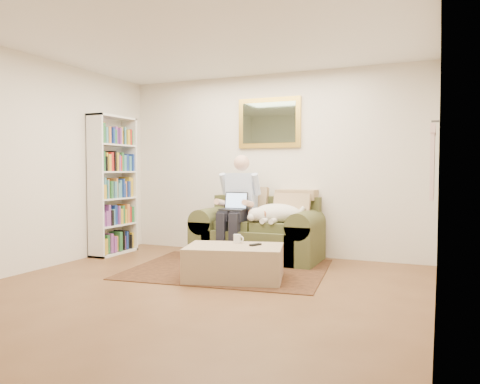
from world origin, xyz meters
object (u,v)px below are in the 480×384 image
Objects in this scene: sofa at (258,238)px; seated_man at (236,207)px; ottoman at (234,263)px; coffee_mug at (237,239)px; bookshelf at (113,185)px; sleeping_dog at (277,213)px; laptop at (234,205)px.

sofa is 1.19× the size of seated_man.
sofa is at bearing 98.89° from ottoman.
sofa reaches higher than coffee_mug.
ottoman is 0.53× the size of bookshelf.
bookshelf is at bearing -168.22° from sofa.
sleeping_dog is at bearing 84.50° from ottoman.
laptop is (0.00, -0.07, 0.03)m from seated_man.
bookshelf reaches higher than ottoman.
laptop is at bearing -90.00° from seated_man.
bookshelf is at bearing -173.34° from laptop.
laptop is at bearing 115.83° from coffee_mug.
laptop is at bearing 6.66° from bookshelf.
ottoman is at bearing -81.11° from sofa.
sofa is 1.62× the size of ottoman.
laptop is (-0.25, -0.22, 0.46)m from sofa.
bookshelf is (-2.24, 0.61, 0.57)m from coffee_mug.
seated_man is 4.33× the size of laptop.
sleeping_dog is (0.56, 0.14, -0.10)m from laptop.
bookshelf is at bearing -171.32° from seated_man.
bookshelf is (-2.40, -0.35, 0.35)m from sleeping_dog.
sofa is at bearing 41.02° from laptop.
sleeping_dog is 1.25m from ottoman.
sofa is at bearing 97.85° from coffee_mug.
laptop reaches higher than coffee_mug.
sofa is 0.57m from laptop.
ottoman is at bearing -19.35° from bookshelf.
seated_man is 1.28m from ottoman.
sleeping_dog reaches higher than ottoman.
bookshelf is (-2.09, -0.44, 0.71)m from sofa.
bookshelf reaches higher than sofa.
coffee_mug is 0.05× the size of bookshelf.
coffee_mug is at bearing -82.15° from sofa.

